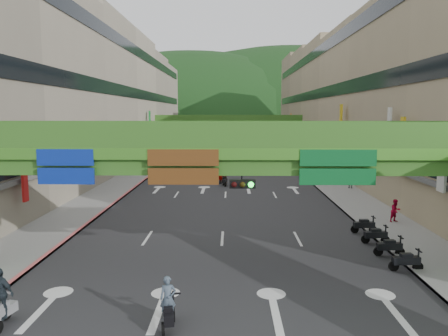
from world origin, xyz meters
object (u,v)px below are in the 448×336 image
scooter_rider_mid (225,175)px  car_silver (210,171)px  pedestrian_red (395,213)px  overpass_near (241,166)px  scooter_rider_near (168,305)px  car_yellow (237,157)px

scooter_rider_mid → car_silver: bearing=105.9°
pedestrian_red → car_silver: bearing=99.2°
scooter_rider_mid → car_silver: (-1.86, 6.52, -0.53)m
scooter_rider_mid → overpass_near: bearing=-87.6°
overpass_near → scooter_rider_near: 6.69m
pedestrian_red → scooter_rider_mid: bearing=104.7°
overpass_near → car_silver: bearing=95.2°
scooter_rider_mid → car_yellow: size_ratio=0.62×
pedestrian_red → scooter_rider_near: bearing=-154.8°
scooter_rider_mid → car_yellow: (1.63, 23.22, -0.55)m
scooter_rider_near → car_silver: (-0.36, 36.58, -0.23)m
overpass_near → car_yellow: size_ratio=7.80×
scooter_rider_near → car_silver: 36.58m
scooter_rider_near → pedestrian_red: scooter_rider_near is taller
car_silver → scooter_rider_mid: bearing=-81.1°
scooter_rider_near → pedestrian_red: bearing=47.9°
overpass_near → scooter_rider_mid: (-1.08, 25.68, -4.05)m
scooter_rider_near → car_yellow: (3.13, 53.27, -0.25)m
overpass_near → scooter_rider_mid: bearing=92.4°
scooter_rider_near → car_silver: size_ratio=0.50×
overpass_near → pedestrian_red: size_ratio=18.10×
scooter_rider_mid → scooter_rider_near: bearing=-92.9°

